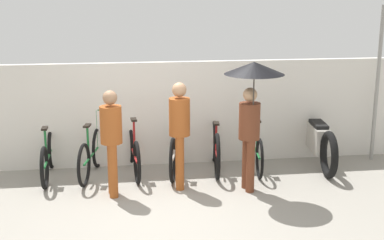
{
  "coord_description": "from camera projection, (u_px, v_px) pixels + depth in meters",
  "views": [
    {
      "loc": [
        -0.59,
        -6.95,
        3.01
      ],
      "look_at": [
        0.57,
        1.15,
        1.0
      ],
      "focal_mm": 50.0,
      "sensor_mm": 36.0,
      "label": 1
    }
  ],
  "objects": [
    {
      "name": "pedestrian_trailing",
      "position": [
        252.0,
        94.0,
        7.8
      ],
      "size": [
        0.88,
        0.88,
        2.0
      ],
      "rotation": [
        0.0,
        0.0,
        3.25
      ],
      "color": "brown",
      "rests_on": "ground"
    },
    {
      "name": "parked_bicycle_2",
      "position": [
        133.0,
        151.0,
        8.94
      ],
      "size": [
        0.44,
        1.77,
        1.06
      ],
      "rotation": [
        0.0,
        0.0,
        1.64
      ],
      "color": "black",
      "rests_on": "ground"
    },
    {
      "name": "parked_bicycle_4",
      "position": [
        216.0,
        147.0,
        9.08
      ],
      "size": [
        0.44,
        1.71,
        1.01
      ],
      "rotation": [
        0.0,
        0.0,
        1.44
      ],
      "color": "black",
      "rests_on": "ground"
    },
    {
      "name": "parked_bicycle_0",
      "position": [
        48.0,
        157.0,
        8.7
      ],
      "size": [
        0.44,
        1.67,
        1.02
      ],
      "rotation": [
        0.0,
        0.0,
        1.58
      ],
      "color": "black",
      "rests_on": "ground"
    },
    {
      "name": "pedestrian_leading",
      "position": [
        111.0,
        135.0,
        7.8
      ],
      "size": [
        0.32,
        0.32,
        1.6
      ],
      "rotation": [
        0.0,
        0.0,
        3.24
      ],
      "color": "#9E4C1E",
      "rests_on": "ground"
    },
    {
      "name": "parked_bicycle_1",
      "position": [
        91.0,
        155.0,
        8.77
      ],
      "size": [
        0.5,
        1.63,
        1.03
      ],
      "rotation": [
        0.0,
        0.0,
        1.37
      ],
      "color": "black",
      "rests_on": "ground"
    },
    {
      "name": "parked_bicycle_3",
      "position": [
        175.0,
        150.0,
        8.96
      ],
      "size": [
        0.5,
        1.67,
        0.99
      ],
      "rotation": [
        0.0,
        0.0,
        1.37
      ],
      "color": "black",
      "rests_on": "ground"
    },
    {
      "name": "back_wall",
      "position": [
        152.0,
        114.0,
        9.27
      ],
      "size": [
        12.61,
        0.12,
        1.81
      ],
      "color": "silver",
      "rests_on": "ground"
    },
    {
      "name": "motorcycle",
      "position": [
        318.0,
        140.0,
        9.38
      ],
      "size": [
        0.58,
        2.23,
        0.96
      ],
      "rotation": [
        0.0,
        0.0,
        1.46
      ],
      "color": "black",
      "rests_on": "ground"
    },
    {
      "name": "parked_bicycle_5",
      "position": [
        255.0,
        148.0,
        9.18
      ],
      "size": [
        0.44,
        1.74,
        1.04
      ],
      "rotation": [
        0.0,
        0.0,
        1.44
      ],
      "color": "black",
      "rests_on": "ground"
    },
    {
      "name": "ground_plane",
      "position": [
        163.0,
        210.0,
        7.48
      ],
      "size": [
        30.0,
        30.0,
        0.0
      ],
      "primitive_type": "plane",
      "color": "gray"
    },
    {
      "name": "pedestrian_center",
      "position": [
        179.0,
        127.0,
        8.1
      ],
      "size": [
        0.32,
        0.32,
        1.66
      ],
      "rotation": [
        0.0,
        0.0,
        3.06
      ],
      "color": "#9E4C1E",
      "rests_on": "ground"
    },
    {
      "name": "awning_pole",
      "position": [
        377.0,
        84.0,
        9.4
      ],
      "size": [
        0.07,
        0.07,
        2.75
      ],
      "color": "gray",
      "rests_on": "ground"
    }
  ]
}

